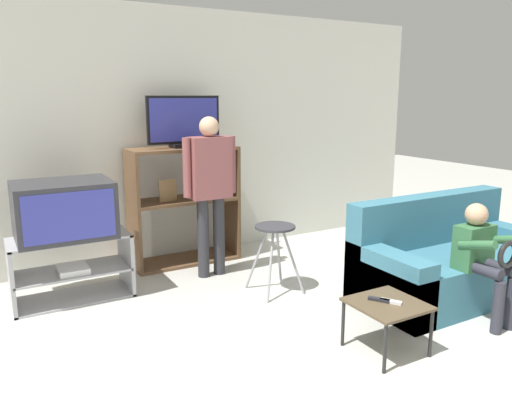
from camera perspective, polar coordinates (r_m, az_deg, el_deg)
wall_back at (r=5.35m, az=-9.65°, el=6.94°), size 6.40×0.06×2.60m
tv_stand at (r=4.56m, az=-20.32°, el=-7.67°), size 0.97×0.45×0.55m
television_main at (r=4.44m, az=-21.11°, el=-1.33°), size 0.77×0.60×0.47m
media_shelf at (r=5.18m, az=-8.25°, el=-0.84°), size 1.10×0.44×1.20m
television_flat at (r=5.07m, az=-8.25°, el=8.37°), size 0.76×0.20×0.51m
folding_stool at (r=4.38m, az=2.18°, el=-4.65°), size 0.40×0.40×0.61m
snack_table at (r=3.54m, az=14.76°, el=-12.18°), size 0.46×0.46×0.35m
remote_control_black at (r=3.54m, az=13.88°, el=-11.32°), size 0.11×0.14×0.02m
remote_control_white at (r=3.53m, az=15.15°, el=-11.45°), size 0.11×0.14×0.02m
couch at (r=4.70m, az=21.15°, el=-6.99°), size 1.75×0.81×0.84m
person_standing_adult at (r=4.70m, az=-5.27°, el=1.76°), size 0.53×0.20×1.53m
person_seated_child at (r=4.17m, az=24.50°, el=-5.88°), size 0.33×0.43×0.91m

